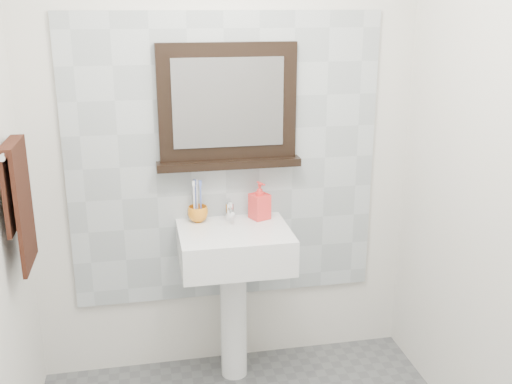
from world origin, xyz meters
TOP-DOWN VIEW (x-y plane):
  - back_wall at (0.00, 1.10)m, footprint 2.00×0.01m
  - splashback at (0.00, 1.09)m, footprint 1.60×0.02m
  - pedestal_sink at (0.01, 0.87)m, footprint 0.55×0.44m
  - toothbrush_cup at (-0.16, 1.02)m, footprint 0.14×0.14m
  - toothbrushes at (-0.16, 1.02)m, footprint 0.05×0.04m
  - soap_dispenser at (0.16, 1.00)m, footprint 0.12×0.12m
  - framed_mirror at (0.01, 1.06)m, footprint 0.73×0.11m
  - towel_bar at (-0.95, 0.67)m, footprint 0.07×0.40m
  - hand_towel at (-0.94, 0.67)m, footprint 0.06×0.30m

SIDE VIEW (x-z plane):
  - pedestal_sink at x=0.01m, z-range 0.20..1.16m
  - toothbrush_cup at x=-0.16m, z-range 0.86..0.94m
  - soap_dispenser at x=0.16m, z-range 0.86..1.06m
  - toothbrushes at x=-0.16m, z-range 0.88..1.09m
  - splashback at x=0.00m, z-range 0.40..1.90m
  - hand_towel at x=-0.94m, z-range 0.88..1.43m
  - back_wall at x=0.00m, z-range 0.00..2.50m
  - towel_bar at x=-0.95m, z-range 1.36..1.38m
  - framed_mirror at x=0.01m, z-range 1.12..1.74m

